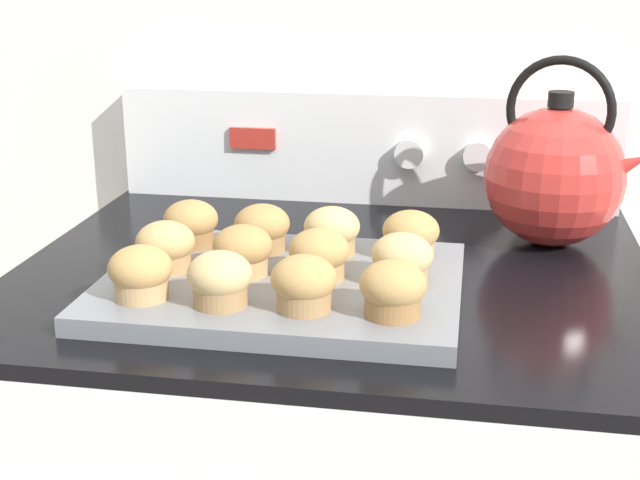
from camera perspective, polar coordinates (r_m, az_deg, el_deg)
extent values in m
cube|color=white|center=(1.42, 3.37, 15.10)|extent=(8.00, 0.05, 2.40)
cube|color=black|center=(1.13, 0.92, -1.98)|extent=(0.78, 0.67, 0.02)
cube|color=white|center=(1.39, 2.95, 5.98)|extent=(0.77, 0.05, 0.17)
cube|color=#B72D23|center=(1.39, -4.32, 6.51)|extent=(0.07, 0.01, 0.03)
cylinder|color=white|center=(1.35, 5.73, 5.53)|extent=(0.04, 0.02, 0.04)
cylinder|color=white|center=(1.35, 10.08, 5.31)|extent=(0.04, 0.02, 0.04)
cylinder|color=white|center=(1.35, 14.43, 5.06)|extent=(0.04, 0.02, 0.04)
cube|color=slate|center=(1.02, -2.44, -2.94)|extent=(0.41, 0.31, 0.02)
cylinder|color=tan|center=(0.97, -11.37, -2.94)|extent=(0.06, 0.06, 0.03)
ellipsoid|color=tan|center=(0.96, -11.45, -1.76)|extent=(0.07, 0.07, 0.05)
cylinder|color=#A37A4C|center=(0.94, -6.40, -3.39)|extent=(0.06, 0.06, 0.03)
ellipsoid|color=tan|center=(0.93, -6.44, -2.17)|extent=(0.07, 0.07, 0.05)
cylinder|color=#A37A4C|center=(0.92, -0.76, -3.71)|extent=(0.06, 0.06, 0.03)
ellipsoid|color=tan|center=(0.92, -0.76, -2.47)|extent=(0.07, 0.07, 0.05)
cylinder|color=olive|center=(0.91, 4.66, -4.07)|extent=(0.06, 0.06, 0.03)
ellipsoid|color=tan|center=(0.90, 4.69, -2.82)|extent=(0.07, 0.07, 0.05)
cylinder|color=tan|center=(1.05, -9.82, -1.22)|extent=(0.06, 0.06, 0.03)
ellipsoid|color=tan|center=(1.04, -9.88, -0.11)|extent=(0.07, 0.07, 0.05)
cylinder|color=tan|center=(1.03, -4.95, -1.51)|extent=(0.06, 0.06, 0.03)
ellipsoid|color=#B2844C|center=(1.02, -4.98, -0.38)|extent=(0.07, 0.07, 0.05)
cylinder|color=tan|center=(1.01, 0.13, -1.80)|extent=(0.06, 0.06, 0.03)
ellipsoid|color=tan|center=(1.00, 0.13, -0.65)|extent=(0.07, 0.07, 0.05)
cylinder|color=tan|center=(1.00, 5.25, -2.09)|extent=(0.06, 0.06, 0.03)
ellipsoid|color=tan|center=(0.99, 5.28, -0.93)|extent=(0.07, 0.07, 0.05)
cylinder|color=olive|center=(1.13, -8.23, 0.30)|extent=(0.06, 0.06, 0.03)
ellipsoid|color=#B2844C|center=(1.13, -8.28, 1.33)|extent=(0.07, 0.07, 0.05)
cylinder|color=#A37A4C|center=(1.11, -3.71, 0.00)|extent=(0.06, 0.06, 0.03)
ellipsoid|color=#B2844C|center=(1.10, -3.73, 1.06)|extent=(0.07, 0.07, 0.05)
cylinder|color=tan|center=(1.09, 0.80, -0.19)|extent=(0.06, 0.06, 0.03)
ellipsoid|color=tan|center=(1.09, 0.80, 0.88)|extent=(0.07, 0.07, 0.05)
cylinder|color=tan|center=(1.08, 5.80, -0.46)|extent=(0.06, 0.06, 0.03)
ellipsoid|color=tan|center=(1.08, 5.84, 0.62)|extent=(0.07, 0.07, 0.05)
sphere|color=red|center=(1.22, 14.77, 3.93)|extent=(0.18, 0.18, 0.18)
cylinder|color=black|center=(1.20, 15.17, 8.68)|extent=(0.03, 0.03, 0.02)
cone|color=red|center=(1.20, 18.83, 4.48)|extent=(0.09, 0.06, 0.07)
torus|color=black|center=(1.20, 15.11, 7.99)|extent=(0.14, 0.05, 0.14)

